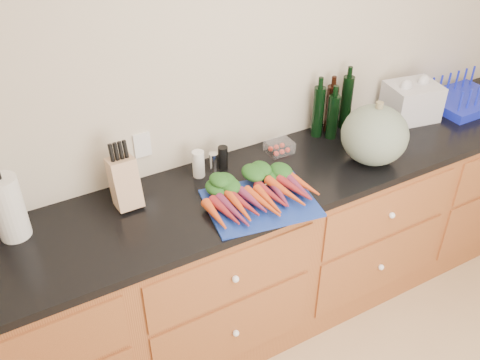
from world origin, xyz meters
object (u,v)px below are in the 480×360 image
knife_block (125,183)px  cutting_board (260,203)px  squash (375,135)px  dish_rack (464,99)px  tomato_box (279,147)px  paper_towel (8,208)px  carrots (256,193)px

knife_block → cutting_board: bearing=-30.1°
cutting_board → squash: size_ratio=1.46×
squash → dish_rack: (0.89, 0.20, -0.11)m
cutting_board → squash: (0.67, 0.04, 0.14)m
cutting_board → dish_rack: 1.58m
tomato_box → dish_rack: (1.25, -0.09, 0.01)m
squash → paper_towel: 1.69m
paper_towel → dish_rack: (2.56, -0.08, -0.10)m
paper_towel → tomato_box: 1.31m
cutting_board → squash: bearing=3.1°
squash → dish_rack: size_ratio=0.77×
squash → knife_block: size_ratio=1.45×
carrots → paper_towel: paper_towel is taller
carrots → knife_block: (-0.52, 0.26, 0.07)m
squash → knife_block: (-1.19, 0.26, -0.03)m
squash → knife_block: squash is taller
cutting_board → knife_block: knife_block is taller
cutting_board → squash: 0.69m
knife_block → tomato_box: 0.83m
dish_rack → paper_towel: bearing=178.2°
squash → dish_rack: squash is taller
cutting_board → carrots: bearing=90.0°
dish_rack → carrots: bearing=-172.6°
paper_towel → dish_rack: paper_towel is taller
carrots → tomato_box: size_ratio=3.77×
cutting_board → dish_rack: (1.56, 0.24, 0.03)m
tomato_box → paper_towel: bearing=-179.6°
carrots → dish_rack: 1.57m
cutting_board → knife_block: (-0.52, 0.30, 0.11)m
paper_towel → knife_block: size_ratio=1.25×
carrots → squash: bearing=-0.2°
tomato_box → squash: bearing=-39.3°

